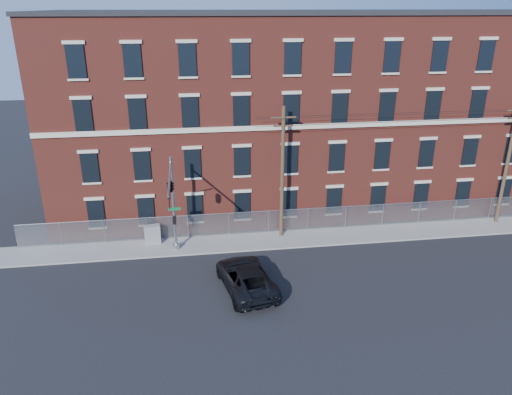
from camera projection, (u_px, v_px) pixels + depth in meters
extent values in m
plane|color=black|center=(267.00, 275.00, 32.08)|extent=(140.00, 140.00, 0.00)
cube|color=gray|center=(407.00, 231.00, 38.24)|extent=(65.00, 3.00, 0.12)
cube|color=maroon|center=(374.00, 109.00, 43.59)|extent=(55.00, 14.00, 16.00)
cube|color=black|center=(383.00, 12.00, 40.59)|extent=(55.30, 14.30, 0.30)
cube|color=#BEB49F|center=(408.00, 123.00, 36.97)|extent=(55.00, 0.18, 0.35)
cube|color=black|center=(96.00, 214.00, 36.08)|extent=(1.20, 0.10, 2.20)
cube|color=black|center=(90.00, 168.00, 34.75)|extent=(1.20, 0.10, 2.20)
cube|color=black|center=(83.00, 115.00, 33.35)|extent=(1.20, 0.10, 2.20)
cube|color=black|center=(76.00, 62.00, 32.02)|extent=(1.20, 0.10, 2.20)
cube|color=black|center=(146.00, 211.00, 36.57)|extent=(1.20, 0.10, 2.20)
cube|color=black|center=(142.00, 166.00, 35.24)|extent=(1.20, 0.10, 2.20)
cube|color=black|center=(137.00, 114.00, 33.84)|extent=(1.20, 0.10, 2.20)
cube|color=black|center=(132.00, 61.00, 32.51)|extent=(1.20, 0.10, 2.20)
cube|color=black|center=(195.00, 208.00, 37.05)|extent=(1.20, 0.10, 2.20)
cube|color=black|center=(193.00, 163.00, 35.73)|extent=(1.20, 0.10, 2.20)
cube|color=black|center=(190.00, 112.00, 34.32)|extent=(1.20, 0.10, 2.20)
cube|color=black|center=(187.00, 60.00, 32.99)|extent=(1.20, 0.10, 2.20)
cube|color=black|center=(242.00, 206.00, 37.54)|extent=(1.20, 0.10, 2.20)
cube|color=black|center=(242.00, 161.00, 36.21)|extent=(1.20, 0.10, 2.20)
cube|color=black|center=(241.00, 111.00, 34.81)|extent=(1.20, 0.10, 2.20)
cube|color=black|center=(241.00, 59.00, 33.48)|extent=(1.20, 0.10, 2.20)
cube|color=black|center=(289.00, 203.00, 38.03)|extent=(1.20, 0.10, 2.20)
cube|color=black|center=(290.00, 159.00, 36.70)|extent=(1.20, 0.10, 2.20)
cube|color=black|center=(291.00, 109.00, 35.29)|extent=(1.20, 0.10, 2.20)
cube|color=black|center=(293.00, 58.00, 33.97)|extent=(1.20, 0.10, 2.20)
cube|color=black|center=(334.00, 201.00, 38.51)|extent=(1.20, 0.10, 2.20)
cube|color=black|center=(337.00, 157.00, 37.18)|extent=(1.20, 0.10, 2.20)
cube|color=black|center=(340.00, 108.00, 35.78)|extent=(1.20, 0.10, 2.20)
cube|color=black|center=(343.00, 58.00, 34.45)|extent=(1.20, 0.10, 2.20)
cube|color=black|center=(378.00, 198.00, 39.00)|extent=(1.20, 0.10, 2.20)
cube|color=black|center=(382.00, 155.00, 37.67)|extent=(1.20, 0.10, 2.20)
cube|color=black|center=(387.00, 107.00, 36.27)|extent=(1.20, 0.10, 2.20)
cube|color=black|center=(392.00, 57.00, 34.94)|extent=(1.20, 0.10, 2.20)
cube|color=black|center=(421.00, 196.00, 39.48)|extent=(1.20, 0.10, 2.20)
cube|color=black|center=(427.00, 153.00, 38.15)|extent=(1.20, 0.10, 2.20)
cube|color=black|center=(433.00, 105.00, 36.75)|extent=(1.20, 0.10, 2.20)
cube|color=black|center=(440.00, 56.00, 35.42)|extent=(1.20, 0.10, 2.20)
cube|color=black|center=(463.00, 194.00, 39.97)|extent=(1.20, 0.10, 2.20)
cube|color=black|center=(470.00, 152.00, 38.64)|extent=(1.20, 0.10, 2.20)
cube|color=black|center=(478.00, 104.00, 37.24)|extent=(1.20, 0.10, 2.20)
cube|color=black|center=(486.00, 55.00, 35.91)|extent=(1.20, 0.10, 2.20)
cube|color=black|center=(504.00, 191.00, 40.45)|extent=(1.20, 0.10, 2.20)
cube|color=black|center=(512.00, 150.00, 39.13)|extent=(1.20, 0.10, 2.20)
cube|color=#A5A8AD|center=(401.00, 213.00, 39.09)|extent=(59.00, 0.02, 1.80)
cylinder|color=#9EA0A5|center=(402.00, 203.00, 38.75)|extent=(59.00, 0.04, 0.04)
cylinder|color=#9EA0A5|center=(16.00, 237.00, 35.18)|extent=(0.06, 0.06, 1.85)
cylinder|color=#9EA0A5|center=(61.00, 234.00, 35.59)|extent=(0.06, 0.06, 1.85)
cylinder|color=#9EA0A5|center=(104.00, 231.00, 36.00)|extent=(0.06, 0.06, 1.85)
cylinder|color=#9EA0A5|center=(147.00, 229.00, 36.41)|extent=(0.06, 0.06, 1.85)
cylinder|color=#9EA0A5|center=(188.00, 226.00, 36.82)|extent=(0.06, 0.06, 1.85)
cylinder|color=#9EA0A5|center=(229.00, 224.00, 37.23)|extent=(0.06, 0.06, 1.85)
cylinder|color=#9EA0A5|center=(269.00, 221.00, 37.65)|extent=(0.06, 0.06, 1.85)
cylinder|color=#9EA0A5|center=(308.00, 219.00, 38.06)|extent=(0.06, 0.06, 1.85)
cylinder|color=#9EA0A5|center=(346.00, 217.00, 38.47)|extent=(0.06, 0.06, 1.85)
cylinder|color=#9EA0A5|center=(383.00, 215.00, 38.88)|extent=(0.06, 0.06, 1.85)
cylinder|color=#9EA0A5|center=(419.00, 212.00, 39.29)|extent=(0.06, 0.06, 1.85)
cylinder|color=#9EA0A5|center=(455.00, 210.00, 39.70)|extent=(0.06, 0.06, 1.85)
cylinder|color=#9EA0A5|center=(490.00, 208.00, 40.11)|extent=(0.06, 0.06, 1.85)
cylinder|color=#9EA0A5|center=(173.00, 204.00, 34.09)|extent=(0.22, 0.22, 7.00)
cylinder|color=#9EA0A5|center=(176.00, 246.00, 35.30)|extent=(0.50, 0.50, 0.40)
cylinder|color=#9EA0A5|center=(170.00, 178.00, 29.95)|extent=(0.14, 6.50, 0.14)
cylinder|color=#9EA0A5|center=(171.00, 182.00, 32.21)|extent=(0.08, 2.18, 1.56)
cube|color=#0C592D|center=(174.00, 209.00, 34.07)|extent=(0.90, 0.03, 0.22)
cube|color=black|center=(174.00, 220.00, 34.26)|extent=(0.25, 0.25, 0.60)
imported|color=black|center=(169.00, 201.00, 27.81)|extent=(0.16, 0.20, 1.00)
imported|color=black|center=(170.00, 185.00, 30.39)|extent=(0.53, 2.48, 1.00)
cylinder|color=#4C3826|center=(282.00, 174.00, 35.60)|extent=(0.28, 0.28, 10.00)
cube|color=#4C3826|center=(284.00, 117.00, 34.05)|extent=(1.80, 0.12, 0.12)
cube|color=#4C3826|center=(283.00, 126.00, 34.28)|extent=(1.40, 0.12, 0.12)
cylinder|color=#4C3826|center=(507.00, 163.00, 37.99)|extent=(0.28, 0.28, 10.00)
imported|color=black|center=(246.00, 277.00, 30.28)|extent=(3.84, 6.46, 1.68)
cube|color=gray|center=(152.00, 234.00, 35.92)|extent=(1.22, 0.74, 1.44)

